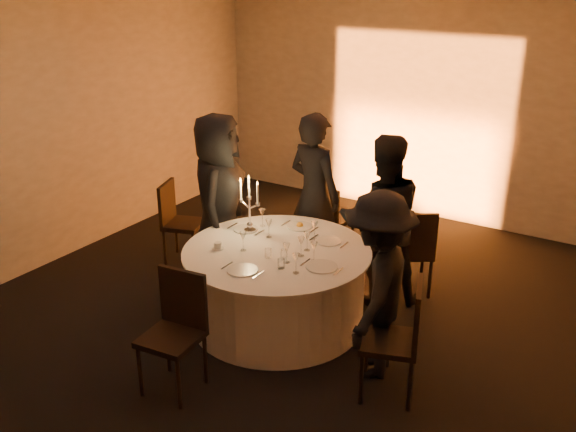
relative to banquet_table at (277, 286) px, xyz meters
The scene contains 34 objects.
floor 0.38m from the banquet_table, ahead, with size 7.00×7.00×0.00m, color black.
ceiling 2.62m from the banquet_table, ahead, with size 7.00×7.00×0.00m, color silver.
wall_back 3.67m from the banquet_table, 90.00° to the left, with size 7.00×7.00×0.00m, color #A7A39B.
wall_left 3.20m from the banquet_table, behind, with size 7.00×7.00×0.00m, color #A7A39B.
uplighter_fixture 3.22m from the banquet_table, 90.00° to the left, with size 0.25×0.12×0.10m, color black.
banquet_table is the anchor object (origin of this frame).
chair_left 1.85m from the banquet_table, 162.28° to the left, with size 0.53×0.53×0.95m.
chair_back_left 1.72m from the banquet_table, 100.88° to the left, with size 0.44×0.44×0.86m.
chair_back_right 1.52m from the banquet_table, 53.52° to the left, with size 0.58×0.58×0.96m.
chair_right 1.54m from the banquet_table, 17.14° to the right, with size 0.57×0.57×1.02m.
chair_front 1.30m from the banquet_table, 96.55° to the right, with size 0.49×0.49×1.01m.
guest_left 1.27m from the banquet_table, 155.87° to the left, with size 0.92×0.60×1.87m, color black.
guest_back_left 1.31m from the banquet_table, 102.50° to the left, with size 0.67×0.44×1.84m, color black.
guest_back_right 1.25m from the banquet_table, 55.08° to the left, with size 0.87×0.67×1.78m, color black.
guest_right 1.25m from the banquet_table, 11.45° to the right, with size 1.06×0.61×1.64m, color black.
plate_left 0.71m from the banquet_table, 155.40° to the left, with size 0.36×0.25×0.01m.
plate_back_left 0.73m from the banquet_table, 100.06° to the left, with size 0.35×0.27×0.08m.
plate_back_right 0.67m from the banquet_table, 52.77° to the left, with size 0.35×0.25×0.01m.
plate_right 0.67m from the banquet_table, 10.09° to the right, with size 0.36×0.29×0.01m.
plate_front 0.66m from the banquet_table, 92.46° to the right, with size 0.36×0.28×0.01m.
coffee_cup 0.70m from the banquet_table, 150.98° to the right, with size 0.11×0.11×0.07m.
candelabra 0.80m from the banquet_table, 153.48° to the left, with size 0.25×0.12×0.60m.
wine_glass_a 0.58m from the banquet_table, ahead, with size 0.07×0.07×0.19m.
wine_glass_b 0.60m from the banquet_table, 39.01° to the right, with size 0.07×0.07×0.19m.
wine_glass_c 0.61m from the banquet_table, 137.40° to the left, with size 0.07×0.07×0.19m.
wine_glass_d 0.73m from the banquet_table, 37.95° to the right, with size 0.07×0.07×0.19m.
wine_glass_e 0.68m from the banquet_table, 65.80° to the left, with size 0.07×0.07×0.19m.
wine_glass_f 0.61m from the banquet_table, 145.75° to the right, with size 0.07×0.07×0.19m.
wine_glass_g 0.67m from the banquet_table, ahead, with size 0.07×0.07×0.19m.
wine_glass_h 0.80m from the banquet_table, 136.97° to the left, with size 0.07×0.07×0.19m.
wine_glass_i 0.60m from the banquet_table, 30.60° to the left, with size 0.07×0.07×0.19m.
tumbler_a 0.47m from the banquet_table, 38.04° to the right, with size 0.07×0.07×0.09m, color silver.
tumbler_b 0.47m from the banquet_table, 82.64° to the right, with size 0.07×0.07×0.09m, color silver.
tumbler_c 0.58m from the banquet_table, 51.36° to the right, with size 0.07×0.07×0.09m, color silver.
Camera 1 is at (3.01, -4.62, 3.33)m, focal length 40.00 mm.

